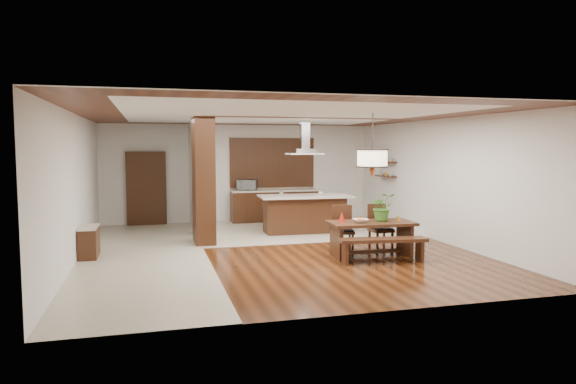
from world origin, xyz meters
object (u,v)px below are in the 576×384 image
object	(u,v)px
pendant_lantern	(372,146)
fruit_bowl	(360,221)
hallway_console	(89,242)
dining_chair_left	(343,229)
dining_chair_right	(381,228)
dining_bench	(383,251)
range_hood	(305,138)
dining_table	(371,231)
foliage_plant	(383,207)
microwave	(247,185)
kitchen_island	(305,213)
island_cup	(321,193)

from	to	relation	value
pendant_lantern	fruit_bowl	bearing A→B (deg)	-168.07
hallway_console	dining_chair_left	distance (m)	5.22
dining_chair_right	fruit_bowl	xyz separation A→B (m)	(-0.71, -0.55, 0.25)
dining_bench	dining_chair_right	distance (m)	1.24
range_hood	dining_table	bearing A→B (deg)	-81.70
foliage_plant	pendant_lantern	bearing A→B (deg)	-169.91
hallway_console	microwave	bearing A→B (deg)	45.25
hallway_console	foliage_plant	size ratio (longest dim) A/B	1.53
foliage_plant	fruit_bowl	distance (m)	0.59
kitchen_island	dining_table	bearing A→B (deg)	-79.20
dining_chair_left	foliage_plant	distance (m)	0.97
range_hood	hallway_console	bearing A→B (deg)	-160.74
pendant_lantern	foliage_plant	world-z (taller)	pendant_lantern
dining_chair_left	microwave	distance (m)	5.03
hallway_console	foliage_plant	xyz separation A→B (m)	(5.81, -1.33, 0.68)
dining_chair_left	fruit_bowl	size ratio (longest dim) A/B	3.23
dining_bench	dining_chair_right	size ratio (longest dim) A/B	1.71
dining_table	range_hood	xyz separation A→B (m)	(-0.46, 3.16, 1.94)
dining_table	pendant_lantern	distance (m)	1.72
dining_bench	island_cup	bearing A→B (deg)	90.24
dining_table	pendant_lantern	world-z (taller)	pendant_lantern
kitchen_island	range_hood	distance (m)	1.96
fruit_bowl	microwave	bearing A→B (deg)	103.38
pendant_lantern	foliage_plant	distance (m)	1.27
foliage_plant	dining_chair_left	bearing A→B (deg)	143.34
pendant_lantern	microwave	xyz separation A→B (m)	(-1.56, 5.40, -1.14)
dining_bench	microwave	world-z (taller)	microwave
dining_chair_right	foliage_plant	xyz separation A→B (m)	(-0.19, -0.45, 0.50)
dining_chair_left	fruit_bowl	xyz separation A→B (m)	(0.14, -0.60, 0.26)
microwave	dining_bench	bearing A→B (deg)	-55.19
dining_chair_left	pendant_lantern	xyz separation A→B (m)	(0.40, -0.54, 1.75)
dining_chair_right	pendant_lantern	world-z (taller)	pendant_lantern
kitchen_island	microwave	distance (m)	2.57
hallway_console	island_cup	bearing A→B (deg)	17.02
dining_chair_left	microwave	world-z (taller)	microwave
dining_bench	pendant_lantern	distance (m)	2.10
hallway_console	fruit_bowl	distance (m)	5.49
pendant_lantern	microwave	bearing A→B (deg)	106.10
dining_chair_right	foliage_plant	distance (m)	0.70
fruit_bowl	island_cup	xyz separation A→B (m)	(0.21, 3.12, 0.28)
dining_table	foliage_plant	bearing A→B (deg)	10.09
hallway_console	kitchen_island	world-z (taller)	kitchen_island
kitchen_island	range_hood	xyz separation A→B (m)	(0.00, 0.00, 1.96)
dining_chair_right	hallway_console	bearing A→B (deg)	167.84
dining_table	microwave	xyz separation A→B (m)	(-1.56, 5.40, 0.58)
island_cup	hallway_console	bearing A→B (deg)	-162.98
fruit_bowl	island_cup	bearing A→B (deg)	86.07
hallway_console	fruit_bowl	xyz separation A→B (m)	(5.29, -1.44, 0.43)
dining_chair_left	hallway_console	bearing A→B (deg)	-177.15
dining_table	dining_chair_right	world-z (taller)	dining_chair_right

